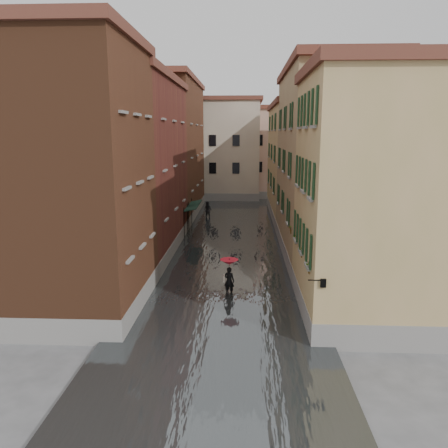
# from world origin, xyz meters

# --- Properties ---
(ground) EXTENTS (120.00, 120.00, 0.00)m
(ground) POSITION_xyz_m (0.00, 0.00, 0.00)
(ground) COLOR #535355
(ground) RESTS_ON ground
(floodwater) EXTENTS (10.00, 60.00, 0.20)m
(floodwater) POSITION_xyz_m (0.00, 13.00, 0.10)
(floodwater) COLOR #404547
(floodwater) RESTS_ON ground
(building_left_near) EXTENTS (6.00, 8.00, 13.00)m
(building_left_near) POSITION_xyz_m (-7.00, -2.00, 6.50)
(building_left_near) COLOR brown
(building_left_near) RESTS_ON ground
(building_left_mid) EXTENTS (6.00, 14.00, 12.50)m
(building_left_mid) POSITION_xyz_m (-7.00, 9.00, 6.25)
(building_left_mid) COLOR brown
(building_left_mid) RESTS_ON ground
(building_left_far) EXTENTS (6.00, 16.00, 14.00)m
(building_left_far) POSITION_xyz_m (-7.00, 24.00, 7.00)
(building_left_far) COLOR brown
(building_left_far) RESTS_ON ground
(building_right_near) EXTENTS (6.00, 8.00, 11.50)m
(building_right_near) POSITION_xyz_m (7.00, -2.00, 5.75)
(building_right_near) COLOR tan
(building_right_near) RESTS_ON ground
(building_right_mid) EXTENTS (6.00, 14.00, 13.00)m
(building_right_mid) POSITION_xyz_m (7.00, 9.00, 6.50)
(building_right_mid) COLOR #98865C
(building_right_mid) RESTS_ON ground
(building_right_far) EXTENTS (6.00, 16.00, 11.50)m
(building_right_far) POSITION_xyz_m (7.00, 24.00, 5.75)
(building_right_far) COLOR tan
(building_right_far) RESTS_ON ground
(building_end_cream) EXTENTS (12.00, 9.00, 13.00)m
(building_end_cream) POSITION_xyz_m (-3.00, 38.00, 6.50)
(building_end_cream) COLOR beige
(building_end_cream) RESTS_ON ground
(building_end_pink) EXTENTS (10.00, 9.00, 12.00)m
(building_end_pink) POSITION_xyz_m (6.00, 40.00, 6.00)
(building_end_pink) COLOR #CCA58F
(building_end_pink) RESTS_ON ground
(awning_near) EXTENTS (1.09, 3.14, 2.80)m
(awning_near) POSITION_xyz_m (-3.48, 14.57, 2.47)
(awning_near) COLOR #142D21
(awning_near) RESTS_ON ground
(awning_far) EXTENTS (1.09, 3.21, 2.80)m
(awning_far) POSITION_xyz_m (-3.48, 16.78, 2.47)
(awning_far) COLOR #142D21
(awning_far) RESTS_ON ground
(wall_lantern) EXTENTS (0.71, 0.22, 0.35)m
(wall_lantern) POSITION_xyz_m (4.33, -6.00, 3.01)
(wall_lantern) COLOR black
(wall_lantern) RESTS_ON ground
(window_planters) EXTENTS (0.59, 8.52, 0.84)m
(window_planters) POSITION_xyz_m (4.12, -0.72, 3.51)
(window_planters) COLOR brown
(window_planters) RESTS_ON ground
(pedestrian_main) EXTENTS (1.05, 1.05, 2.06)m
(pedestrian_main) POSITION_xyz_m (0.33, 0.30, 1.31)
(pedestrian_main) COLOR black
(pedestrian_main) RESTS_ON ground
(pedestrian_far) EXTENTS (1.12, 1.01, 1.88)m
(pedestrian_far) POSITION_xyz_m (-2.70, 22.17, 0.94)
(pedestrian_far) COLOR black
(pedestrian_far) RESTS_ON ground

